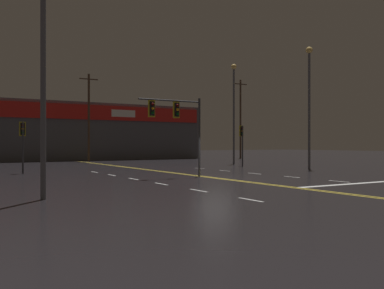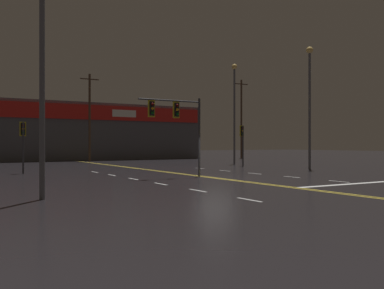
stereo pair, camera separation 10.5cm
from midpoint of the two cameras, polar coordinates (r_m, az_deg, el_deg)
The scene contains 10 objects.
ground_plane at distance 25.63m, azimuth 3.19°, elevation -4.48°, with size 200.00×200.00×0.00m, color black.
road_markings at distance 25.12m, azimuth 6.15°, elevation -4.56°, with size 13.33×60.00×0.01m.
traffic_signal_median at distance 25.96m, azimuth -2.19°, elevation 3.79°, with size 4.21×0.36×4.90m.
traffic_signal_corner_northwest at distance 31.61m, azimuth -21.53°, elevation 1.13°, with size 0.42×0.36×3.57m.
traffic_signal_corner_northeast at distance 39.32m, azimuth 6.80°, elevation 1.09°, with size 0.42×0.36×3.73m.
streetlight_median_approach at distance 44.03m, azimuth 5.74°, elevation 5.82°, with size 0.56×0.56×10.22m.
streetlight_far_left at distance 17.01m, azimuth -19.19°, elevation 14.33°, with size 0.56×0.56×9.79m.
streetlight_far_right at distance 36.22m, azimuth 15.49°, elevation 6.82°, with size 0.56×0.56×9.94m.
building_backdrop at distance 58.18m, azimuth -16.43°, elevation 1.61°, with size 34.76×10.23×7.20m.
utility_pole_row at distance 50.88m, azimuth -14.58°, elevation 4.37°, with size 47.07×0.26×12.38m.
Camera 2 is at (-14.15, -21.27, 2.02)m, focal length 40.00 mm.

